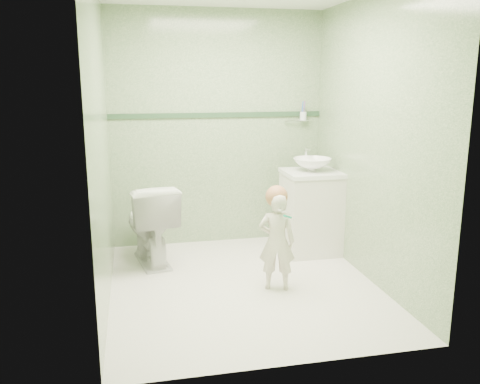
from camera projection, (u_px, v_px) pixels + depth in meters
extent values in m
plane|color=silver|center=(244.00, 285.00, 4.26)|extent=(2.50, 2.50, 0.00)
cube|color=gray|center=(218.00, 130.00, 5.19)|extent=(2.20, 0.04, 2.40)
cube|color=gray|center=(292.00, 173.00, 2.80)|extent=(2.20, 0.04, 2.40)
cube|color=gray|center=(101.00, 149.00, 3.77)|extent=(0.04, 2.50, 2.40)
cube|color=gray|center=(372.00, 141.00, 4.22)|extent=(0.04, 2.50, 2.40)
cube|color=#28472D|center=(218.00, 115.00, 5.14)|extent=(2.20, 0.02, 0.05)
cube|color=silver|center=(311.00, 213.00, 5.01)|extent=(0.52, 0.50, 0.80)
cube|color=white|center=(312.00, 173.00, 4.92)|extent=(0.54, 0.52, 0.04)
imported|color=white|center=(312.00, 165.00, 4.90)|extent=(0.37, 0.37, 0.13)
cylinder|color=silver|center=(306.00, 156.00, 5.08)|extent=(0.03, 0.03, 0.18)
cylinder|color=silver|center=(307.00, 149.00, 5.02)|extent=(0.02, 0.12, 0.02)
cylinder|color=silver|center=(297.00, 121.00, 5.29)|extent=(0.26, 0.02, 0.02)
cylinder|color=silver|center=(303.00, 116.00, 5.28)|extent=(0.07, 0.07, 0.09)
cylinder|color=#DB3E4D|center=(304.00, 109.00, 5.27)|extent=(0.01, 0.01, 0.17)
cylinder|color=blue|center=(302.00, 109.00, 5.25)|extent=(0.01, 0.01, 0.17)
cylinder|color=#6C4AA3|center=(304.00, 109.00, 5.25)|extent=(0.01, 0.01, 0.17)
imported|color=white|center=(150.00, 223.00, 4.72)|extent=(0.56, 0.82, 0.77)
imported|color=beige|center=(277.00, 242.00, 4.11)|extent=(0.34, 0.27, 0.82)
sphere|color=#AB6F47|center=(277.00, 196.00, 4.05)|extent=(0.18, 0.18, 0.18)
cylinder|color=#06976F|center=(288.00, 217.00, 3.93)|extent=(0.10, 0.12, 0.06)
cube|color=white|center=(280.00, 210.00, 3.97)|extent=(0.03, 0.03, 0.02)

